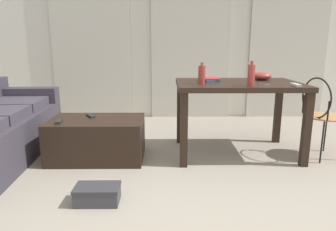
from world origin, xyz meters
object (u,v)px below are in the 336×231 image
bowl (262,76)px  tv_remote_primary (91,116)px  bottle_near (251,75)px  tv_remote_on_table (296,85)px  coffee_table (97,139)px  wire_chair (321,109)px  tv_remote_secondary (59,122)px  scissors (263,84)px  book_stack (209,79)px  craft_table (238,92)px  bottle_far (202,75)px  shoebox (97,194)px

bowl → tv_remote_primary: (-1.84, -0.24, -0.39)m
bottle_near → tv_remote_on_table: bottle_near is taller
coffee_table → bottle_near: 1.64m
wire_chair → tv_remote_primary: (-2.35, 0.11, -0.08)m
wire_chair → tv_remote_secondary: wire_chair is taller
scissors → book_stack: bearing=149.0°
craft_table → scissors: scissors is taller
bottle_near → tv_remote_secondary: bottle_near is taller
bottle_near → scissors: size_ratio=2.41×
craft_table → bottle_far: 0.47m
wire_chair → bowl: bearing=145.8°
tv_remote_on_table → bowl: bearing=108.1°
craft_table → book_stack: size_ratio=4.09×
bottle_near → bottle_far: (-0.44, 0.16, -0.01)m
bowl → shoebox: bearing=-141.0°
bowl → tv_remote_on_table: bearing=-71.8°
bottle_far → bottle_near: bearing=-20.2°
tv_remote_secondary → craft_table: bearing=2.5°
tv_remote_primary → bottle_near: bearing=-41.5°
book_stack → tv_remote_primary: book_stack is taller
bowl → tv_remote_primary: bearing=-172.6°
bottle_near → book_stack: size_ratio=0.75×
bottle_near → bottle_far: 0.47m
scissors → tv_remote_primary: (-1.73, 0.14, -0.35)m
wire_chair → tv_remote_secondary: size_ratio=5.91×
bottle_far → tv_remote_on_table: 0.88m
bowl → tv_remote_on_table: bowl is taller
craft_table → wire_chair: wire_chair is taller
bottle_near → bowl: size_ratio=1.18×
craft_table → tv_remote_secondary: 1.81m
wire_chair → bottle_near: size_ratio=3.60×
bottle_far → tv_remote_on_table: bottle_far is taller
book_stack → tv_remote_primary: (-1.25, -0.15, -0.36)m
coffee_table → craft_table: (1.45, 0.14, 0.46)m
craft_table → bottle_near: (0.04, -0.31, 0.21)m
scissors → wire_chair: bearing=2.7°
bowl → bottle_far: bearing=-153.4°
wire_chair → tv_remote_secondary: (-2.59, -0.14, -0.08)m
coffee_table → tv_remote_on_table: size_ratio=5.75×
shoebox → tv_remote_secondary: bearing=123.5°
book_stack → shoebox: bearing=-129.6°
bottle_near → shoebox: size_ratio=0.70×
coffee_table → tv_remote_secondary: tv_remote_secondary is taller
tv_remote_primary → tv_remote_secondary: tv_remote_secondary is taller
bowl → scissors: bearing=-105.9°
coffee_table → scissors: size_ratio=9.69×
scissors → shoebox: scissors is taller
bottle_near → tv_remote_primary: 1.66m
book_stack → tv_remote_secondary: book_stack is taller
bowl → scissors: bowl is taller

